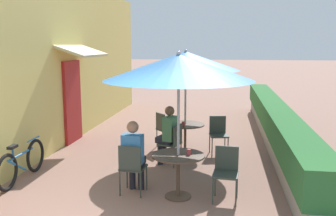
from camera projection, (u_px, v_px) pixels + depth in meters
cafe_facade_wall at (72, 60)px, 9.92m from camera, size 0.98×11.61×4.20m
planter_hedge at (275, 124)px, 9.43m from camera, size 0.60×10.61×1.01m
patio_table_near at (178, 165)px, 6.13m from camera, size 0.87×0.87×0.73m
patio_umbrella_near at (179, 67)px, 5.86m from camera, size 2.39×2.39×2.40m
cafe_chair_near_left at (226, 169)px, 6.04m from camera, size 0.43×0.43×0.87m
cafe_chair_near_right at (132, 165)px, 6.23m from camera, size 0.43×0.43×0.87m
seated_patron_near_right at (134, 153)px, 6.31m from camera, size 0.36×0.42×1.25m
coffee_cup_near at (189, 152)px, 6.10m from camera, size 0.07×0.07×0.09m
patio_table_mid at (185, 131)px, 8.49m from camera, size 0.87×0.87×0.73m
patio_umbrella_mid at (186, 61)px, 8.23m from camera, size 2.39×2.39×2.40m
cafe_chair_mid_left at (173, 141)px, 7.79m from camera, size 0.51×0.51×0.87m
seated_patron_mid_left at (168, 133)px, 7.81m from camera, size 0.48×0.43×1.25m
cafe_chair_mid_right at (218, 132)px, 8.61m from camera, size 0.47×0.47×0.87m
cafe_chair_mid_back at (164, 127)px, 9.10m from camera, size 0.56×0.56×0.87m
coffee_cup_mid at (183, 124)px, 8.29m from camera, size 0.07×0.07×0.09m
bicycle_leaning at (22, 163)px, 6.92m from camera, size 0.10×1.67×0.74m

